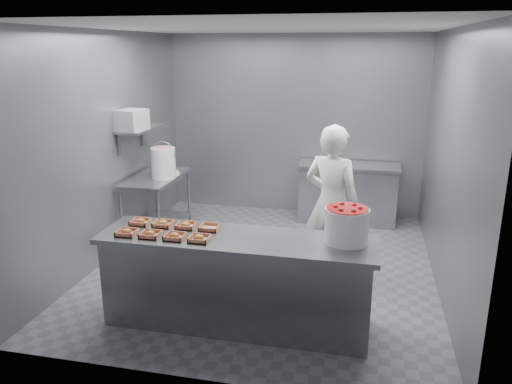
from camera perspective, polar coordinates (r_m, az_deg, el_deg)
floor at (r=6.22m, az=1.03°, el=-8.45°), size 4.50×4.50×0.00m
ceiling at (r=5.65m, az=1.18°, el=18.30°), size 4.50×4.50×0.00m
wall_back at (r=7.95m, az=4.36°, el=7.56°), size 4.00×0.04×2.80m
wall_left at (r=6.46m, az=-16.62°, el=4.90°), size 0.04×4.50×2.80m
wall_right at (r=5.73m, az=21.14°, el=3.08°), size 0.04×4.50×2.80m
service_counter at (r=4.83m, az=-2.19°, el=-10.12°), size 2.60×0.70×0.90m
prep_table at (r=7.02m, az=-11.25°, el=-0.65°), size 0.60×1.20×0.90m
back_counter at (r=7.74m, az=10.43°, el=-0.10°), size 1.50×0.60×0.90m
wall_shelf at (r=6.88m, az=-13.00°, el=7.09°), size 0.35×0.90×0.03m
tray_0 at (r=4.87m, az=-14.56°, el=-4.44°), size 0.19×0.18×0.06m
tray_1 at (r=4.77m, az=-11.97°, el=-4.71°), size 0.19×0.18×0.06m
tray_2 at (r=4.68m, az=-9.28°, el=-4.98°), size 0.19×0.18×0.06m
tray_3 at (r=4.60m, az=-6.49°, el=-5.25°), size 0.19×0.18×0.06m
tray_4 at (r=5.12m, az=-13.06°, el=-3.29°), size 0.19×0.18×0.06m
tray_5 at (r=5.02m, az=-10.58°, el=-3.52°), size 0.19×0.18×0.06m
tray_6 at (r=4.94m, az=-8.01°, el=-3.76°), size 0.19×0.18×0.06m
tray_7 at (r=4.86m, az=-5.31°, el=-4.02°), size 0.19×0.18×0.04m
worker at (r=5.67m, az=8.63°, el=-1.37°), size 0.77×0.64×1.80m
strawberry_tub at (r=4.55m, az=10.34°, el=-3.62°), size 0.39×0.39×0.33m
glaze_bucket at (r=6.80m, az=-10.55°, el=3.38°), size 0.34×0.32×0.50m
bucket_lid at (r=7.01m, az=-9.97°, el=2.09°), size 0.33×0.33×0.02m
rag at (r=7.12m, az=-9.55°, el=2.33°), size 0.15×0.13×0.02m
appliance at (r=6.63m, az=-14.03°, el=7.98°), size 0.37×0.41×0.27m
paper_stack at (r=7.63m, az=8.86°, el=3.40°), size 0.30×0.22×0.05m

